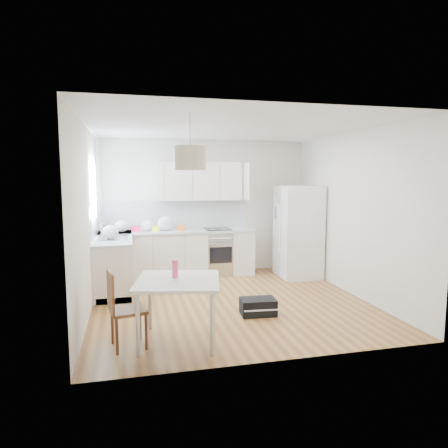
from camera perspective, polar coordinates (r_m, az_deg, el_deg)
The scene contains 29 objects.
floor at distance 6.42m, azimuth 0.87°, elevation -11.03°, with size 4.20×4.20×0.00m, color brown.
ceiling at distance 6.16m, azimuth 0.91°, elevation 13.64°, with size 4.20×4.20×0.00m, color white.
wall_back at distance 8.19m, azimuth -2.76°, elevation 2.46°, with size 4.20×4.20×0.00m, color silver.
wall_left at distance 5.98m, azimuth -18.99°, elevation 0.52°, with size 4.20×4.20×0.00m, color silver.
wall_right at distance 6.97m, azimuth 17.87°, elevation 1.39°, with size 4.20×4.20×0.00m, color silver.
window_glassblock at distance 7.10m, azimuth -18.14°, elevation 4.71°, with size 0.02×1.00×1.00m, color #BFE0F9.
cabinets_back at distance 7.93m, azimuth -6.59°, elevation -4.36°, with size 3.00×0.60×0.88m, color silver.
cabinets_left at distance 7.29m, azimuth -15.46°, elevation -5.54°, with size 0.60×1.80×0.88m, color silver.
counter_back at distance 7.85m, azimuth -6.64°, elevation -1.07°, with size 3.02×0.64×0.04m, color #AFB2B4.
counter_left at distance 7.21m, azimuth -15.58°, elevation -1.97°, with size 0.64×1.82×0.04m, color #AFB2B4.
backsplash_back at distance 8.11m, azimuth -6.92°, elevation 1.38°, with size 3.00×0.01×0.58m, color white.
backsplash_left at distance 7.19m, azimuth -18.00°, elevation 0.42°, with size 0.01×1.80×0.58m, color white.
upper_cabinets at distance 7.98m, azimuth -3.63°, elevation 6.11°, with size 1.70×0.32×0.75m, color silver.
range_oven at distance 8.06m, azimuth -0.92°, elevation -4.14°, with size 0.50×0.61×0.88m, color #B8BBBD, non-canonical shape.
sink at distance 7.16m, azimuth -15.60°, elevation -1.91°, with size 0.50×0.80×0.16m, color #B8BBBD, non-canonical shape.
refrigerator at distance 8.00m, azimuth 10.61°, elevation -1.02°, with size 0.86×0.90×1.79m, color white, non-canonical shape.
dining_table at distance 4.80m, azimuth -6.58°, elevation -8.84°, with size 1.14×1.14×0.76m.
dining_chair at distance 4.81m, azimuth -13.50°, elevation -11.66°, with size 0.38×0.38×0.91m, color #4E3217, non-canonical shape.
drink_bottle at distance 4.85m, azimuth -7.00°, elevation -6.14°, with size 0.07×0.07×0.25m, color #D83C6F.
gym_bag at distance 5.85m, azimuth 4.88°, elevation -11.67°, with size 0.50×0.33×0.23m, color black.
pendant_lamp at distance 4.73m, azimuth -4.83°, elevation 9.38°, with size 0.36×0.36×0.28m, color tan.
grocery_bag_a at distance 7.77m, azimuth -14.44°, elevation -0.33°, with size 0.25×0.21×0.23m, color silver.
grocery_bag_b at distance 7.84m, azimuth -10.82°, elevation -0.25°, with size 0.23×0.19×0.21m, color silver.
grocery_bag_c at distance 7.83m, azimuth -8.35°, elevation 0.08°, with size 0.32×0.27×0.28m, color silver.
grocery_bag_d at distance 7.44m, azimuth -15.57°, elevation -0.88°, with size 0.19×0.16×0.17m, color silver.
grocery_bag_e at distance 6.96m, azimuth -15.91°, elevation -1.14°, with size 0.26×0.22×0.24m, color silver.
snack_orange at distance 7.86m, azimuth -6.17°, elevation -0.53°, with size 0.15×0.09×0.10m, color #DD5D13.
snack_yellow at distance 7.83m, azimuth -9.76°, elevation -0.62°, with size 0.15×0.09×0.10m, color #F7FD28.
snack_red at distance 7.82m, azimuth -12.51°, elevation -0.66°, with size 0.16×0.10×0.11m, color #E01C48.
Camera 1 is at (-1.52, -5.92, 1.96)m, focal length 32.00 mm.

